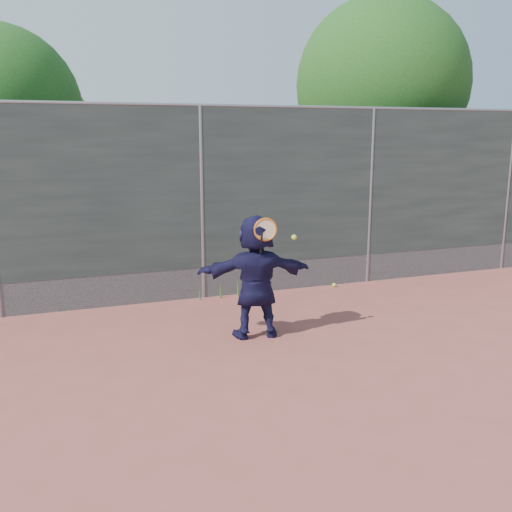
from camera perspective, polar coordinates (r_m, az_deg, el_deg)
name	(u,v)px	position (r m, az deg, el deg)	size (l,w,h in m)	color
ground	(289,386)	(6.12, 3.29, -12.81)	(80.00, 80.00, 0.00)	#9E4C42
player	(256,276)	(7.27, 0.00, -2.05)	(1.48, 0.47, 1.60)	#171439
ball_ground	(334,285)	(9.89, 7.82, -2.89)	(0.07, 0.07, 0.07)	#B4E132
fence	(202,199)	(8.93, -5.46, 5.67)	(20.00, 0.06, 3.03)	#38423D
swing_action	(268,232)	(7.00, 1.21, 2.43)	(0.59, 0.14, 0.51)	orange
tree_right	(388,90)	(12.88, 13.04, 15.90)	(3.78, 3.60, 5.39)	#382314
tree_left	(7,114)	(11.67, -23.64, 12.92)	(3.15, 3.00, 4.53)	#382314
weed_clump	(223,289)	(9.17, -3.32, -3.35)	(0.68, 0.07, 0.30)	#387226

